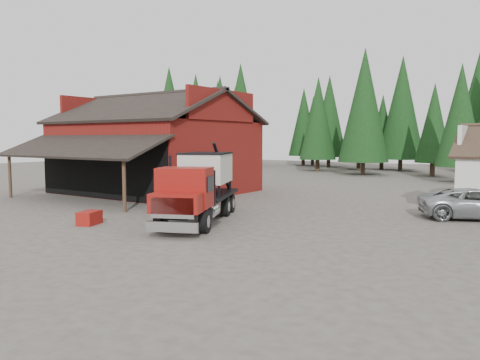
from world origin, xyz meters
The scene contains 9 objects.
ground centered at (0.00, 0.00, 0.00)m, with size 120.00×120.00×0.00m, color #4B443B.
red_barn centered at (-11.00, 9.90, 2.69)m, with size 12.80×13.63×7.18m.
conifer_backdrop centered at (0.00, 42.00, 0.00)m, with size 76.00×16.00×16.00m, color black, non-canonical shape.
near_pine_a centered at (-22.00, 28.00, 6.39)m, with size 4.40×4.40×11.40m.
near_pine_b centered at (6.00, 30.00, 5.89)m, with size 3.96×3.96×10.40m.
near_pine_d centered at (-4.00, 34.00, 7.39)m, with size 5.28×5.28×13.40m.
feed_truck centered at (-0.57, 2.10, 1.71)m, with size 5.29×8.28×3.66m.
silver_car centered at (10.07, 10.00, 0.74)m, with size 2.44×5.30×1.47m, color #A8ABB0.
equip_box centered at (-4.11, -1.31, 0.30)m, with size 0.70×1.10×0.60m, color maroon.
Camera 1 is at (13.02, -14.64, 3.80)m, focal length 35.00 mm.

